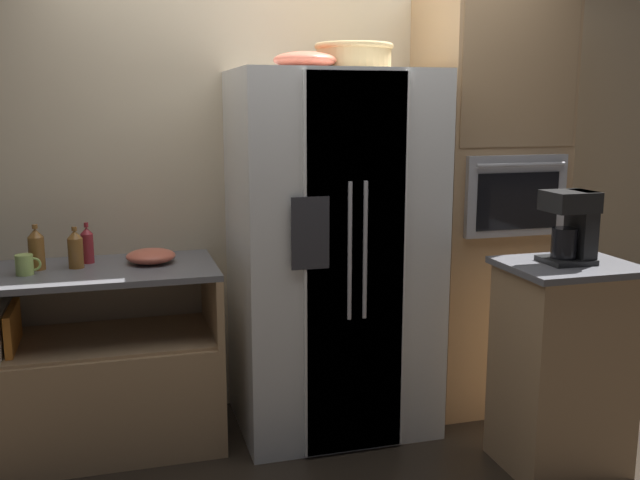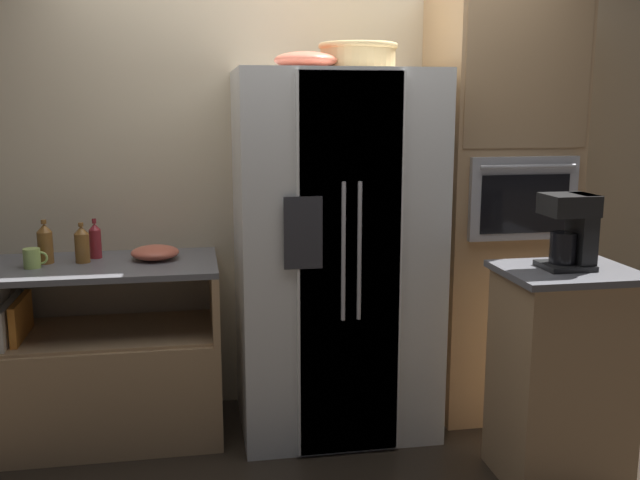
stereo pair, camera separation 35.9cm
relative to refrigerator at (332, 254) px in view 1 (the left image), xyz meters
The scene contains 14 objects.
ground_plane 0.96m from the refrigerator, 159.83° to the right, with size 20.00×20.00×0.00m, color black.
wall_back 0.65m from the refrigerator, 113.89° to the left, with size 12.00×0.06×2.80m.
counter_left 1.40m from the refrigerator, behind, with size 1.27×0.64×0.92m.
refrigerator is the anchor object (origin of this frame).
wall_oven 0.95m from the refrigerator, ahead, with size 0.70×0.67×2.29m.
island_counter 1.25m from the refrigerator, 40.04° to the right, with size 0.58×0.49×0.99m.
wicker_basket 1.02m from the refrigerator, 25.49° to the left, with size 0.40×0.40×0.14m.
fruit_bowl 0.99m from the refrigerator, 166.40° to the right, with size 0.31×0.31×0.08m.
bottle_tall 1.24m from the refrigerator, behind, with size 0.06×0.06×0.21m.
bottle_short 1.28m from the refrigerator, behind, with size 0.07×0.07×0.20m.
bottle_wide 1.46m from the refrigerator, behind, with size 0.08×0.08×0.22m.
mug 1.50m from the refrigerator, behind, with size 0.12×0.08×0.10m.
mixing_bowl 0.93m from the refrigerator, behind, with size 0.24×0.24×0.07m.
coffee_maker 1.20m from the refrigerator, 39.30° to the right, with size 0.21×0.19×0.33m.
Camera 1 is at (-0.88, -3.42, 1.71)m, focal length 40.00 mm.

